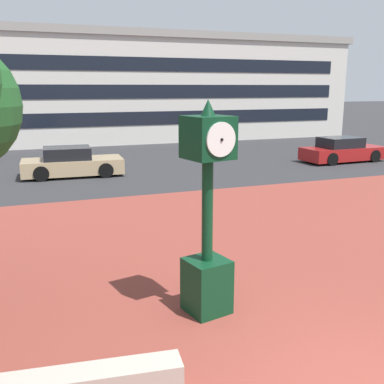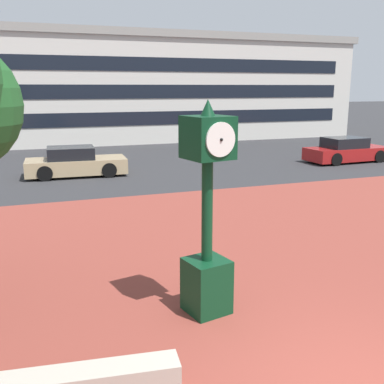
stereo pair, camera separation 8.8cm
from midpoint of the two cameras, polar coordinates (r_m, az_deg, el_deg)
plaza_brick_paving at (r=9.35m, az=6.34°, el=-11.00°), size 44.00×15.78×0.01m
street_clock at (r=7.53m, az=2.24°, el=-3.56°), size 0.81×0.84×3.62m
car_street_near at (r=20.49m, az=-14.38°, el=3.56°), size 4.35×2.04×1.28m
car_street_mid at (r=24.99m, az=18.97°, el=4.91°), size 4.49×1.96×1.28m
civic_building at (r=38.77m, az=-6.87°, el=12.91°), size 31.05×15.84×7.54m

